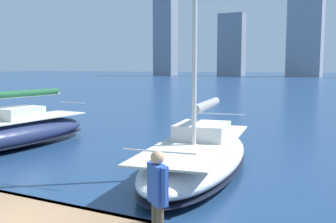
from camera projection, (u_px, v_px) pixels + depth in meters
sailboat_grey at (199, 154)px, 14.02m from camera, size 4.41×9.65×9.83m
sailboat_forest at (10, 132)px, 18.12m from camera, size 2.70×9.52×11.08m
person_blue_shirt at (158, 191)px, 6.66m from camera, size 0.53×0.44×1.75m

